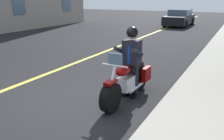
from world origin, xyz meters
The scene contains 5 objects.
ground_plane centered at (0.00, 0.00, 0.00)m, with size 80.00×80.00×0.00m, color black.
lane_center_stripe centered at (0.00, -2.00, 0.01)m, with size 60.00×0.16×0.01m, color #E5DB4C.
motorcycle_main centered at (-0.67, 1.13, 0.45)m, with size 2.21×0.61×1.26m.
rider_main centered at (-0.86, 1.13, 1.04)m, with size 0.62×0.55×1.74m.
car_silver centered at (-17.32, -1.48, 0.69)m, with size 4.60×1.92×1.40m.
Camera 1 is at (4.45, 3.40, 2.40)m, focal length 39.12 mm.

